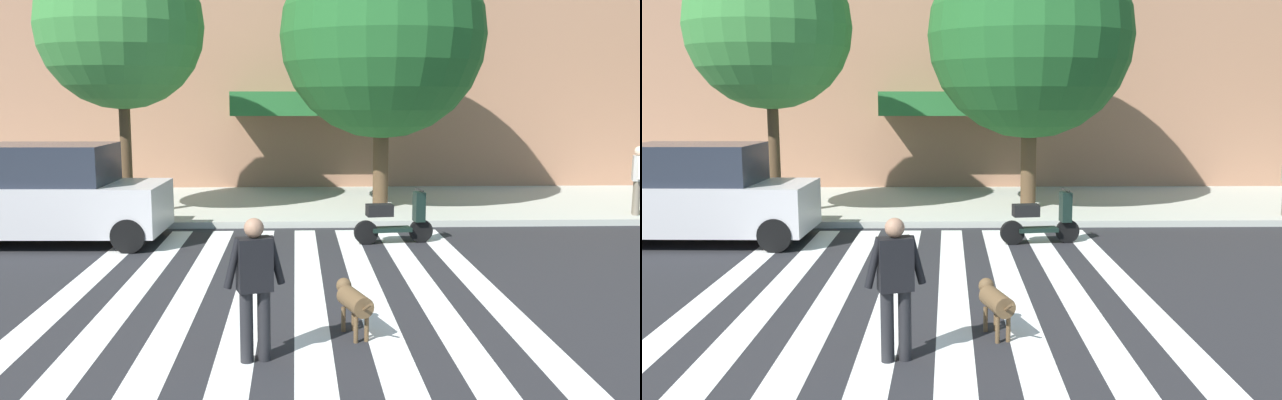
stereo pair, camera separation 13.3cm
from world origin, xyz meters
TOP-DOWN VIEW (x-y plane):
  - ground_plane at (0.00, 6.70)m, footprint 160.00×160.00m
  - sidewalk_far at (0.00, 16.41)m, footprint 80.00×6.00m
  - crosswalk_stripes at (1.31, 6.70)m, footprint 6.75×12.81m
  - parked_car_behind_first at (-3.31, 12.02)m, footprint 4.34×2.15m
  - parked_scooter at (3.55, 11.73)m, footprint 1.63×0.53m
  - street_tree_nearest at (-2.44, 14.46)m, footprint 3.83×3.83m
  - street_tree_middle at (3.72, 15.35)m, footprint 5.06×5.06m
  - pedestrian_dog_walker at (1.10, 5.58)m, footprint 0.70×0.34m
  - dog_on_leash at (2.26, 6.39)m, footprint 0.45×0.99m

SIDE VIEW (x-z plane):
  - ground_plane at x=0.00m, z-range 0.00..0.00m
  - crosswalk_stripes at x=1.31m, z-range 0.00..0.01m
  - sidewalk_far at x=0.00m, z-range 0.00..0.15m
  - dog_on_leash at x=2.26m, z-range 0.12..0.77m
  - parked_scooter at x=3.55m, z-range -0.08..1.03m
  - pedestrian_dog_walker at x=1.10m, z-range 0.11..1.75m
  - parked_car_behind_first at x=-3.31m, z-range -0.03..1.98m
  - street_tree_middle at x=3.72m, z-range 1.02..7.84m
  - street_tree_nearest at x=-2.44m, z-range 1.39..7.72m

